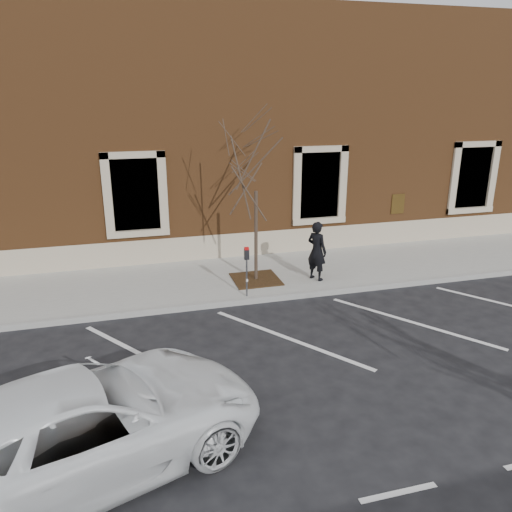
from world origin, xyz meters
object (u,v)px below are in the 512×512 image
object	(u,v)px
parking_meter	(247,263)
white_truck	(85,425)
man	(317,251)
sapling	(256,165)

from	to	relation	value
parking_meter	white_truck	distance (m)	6.64
man	white_truck	world-z (taller)	man
parking_meter	white_truck	size ratio (longest dim) A/B	0.25
white_truck	parking_meter	bearing A→B (deg)	-54.85
parking_meter	sapling	size ratio (longest dim) A/B	0.29
parking_meter	sapling	bearing A→B (deg)	52.45
sapling	white_truck	xyz separation A→B (m)	(-4.39, -6.54, -2.73)
man	white_truck	distance (m)	8.65
parking_meter	white_truck	bearing A→B (deg)	-136.11
man	white_truck	xyz separation A→B (m)	(-6.09, -6.13, -0.27)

